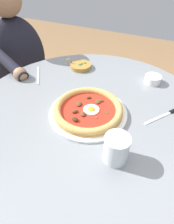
# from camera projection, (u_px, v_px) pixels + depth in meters

# --- Properties ---
(ground_plane) EXTENTS (6.00, 6.00, 0.02)m
(ground_plane) POSITION_uv_depth(u_px,v_px,m) (89.00, 191.00, 1.26)
(ground_plane) COLOR olive
(dining_table) EXTENTS (0.99, 0.99, 0.74)m
(dining_table) POSITION_uv_depth(u_px,v_px,m) (90.00, 136.00, 0.87)
(dining_table) COLOR gray
(dining_table) RESTS_ON ground
(pizza_on_plate) EXTENTS (0.30, 0.30, 0.04)m
(pizza_on_plate) POSITION_uv_depth(u_px,v_px,m) (88.00, 110.00, 0.72)
(pizza_on_plate) COLOR white
(pizza_on_plate) RESTS_ON dining_table
(water_glass) EXTENTS (0.08, 0.08, 0.09)m
(water_glass) POSITION_uv_depth(u_px,v_px,m) (116.00, 150.00, 0.55)
(water_glass) COLOR silver
(water_glass) RESTS_ON dining_table
(steak_knife) EXTENTS (0.13, 0.18, 0.01)m
(steak_knife) POSITION_uv_depth(u_px,v_px,m) (172.00, 112.00, 0.73)
(steak_knife) COLOR silver
(steak_knife) RESTS_ON dining_table
(ramekin_capers) EXTENTS (0.08, 0.08, 0.04)m
(ramekin_capers) POSITION_uv_depth(u_px,v_px,m) (153.00, 79.00, 0.88)
(ramekin_capers) COLOR white
(ramekin_capers) RESTS_ON dining_table
(olive_pan) EXTENTS (0.14, 0.11, 0.05)m
(olive_pan) POSITION_uv_depth(u_px,v_px,m) (81.00, 66.00, 0.99)
(olive_pan) COLOR olive
(olive_pan) RESTS_ON dining_table
(fork_utensil) EXTENTS (0.11, 0.14, 0.00)m
(fork_utensil) POSITION_uv_depth(u_px,v_px,m) (38.00, 75.00, 0.94)
(fork_utensil) COLOR #BCBCC1
(fork_utensil) RESTS_ON dining_table
(diner_person) EXTENTS (0.47, 0.49, 1.11)m
(diner_person) POSITION_uv_depth(u_px,v_px,m) (27.00, 86.00, 1.32)
(diner_person) COLOR #282833
(diner_person) RESTS_ON ground
(cafe_chair_diner) EXTENTS (0.52, 0.52, 0.84)m
(cafe_chair_diner) POSITION_uv_depth(u_px,v_px,m) (18.00, 75.00, 1.39)
(cafe_chair_diner) COLOR #957050
(cafe_chair_diner) RESTS_ON ground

